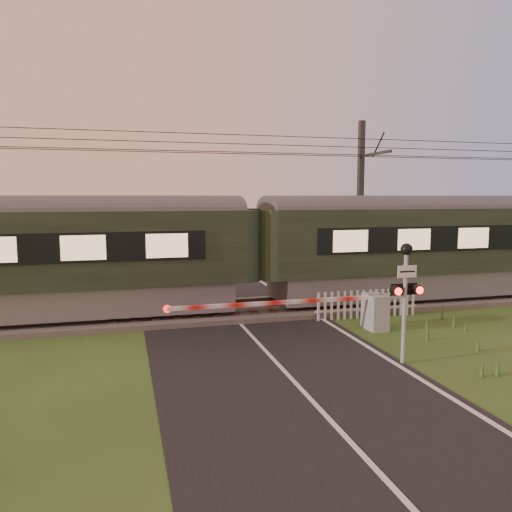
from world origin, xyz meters
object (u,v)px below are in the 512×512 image
object	(u,v)px
crossing_signal	(405,282)
picket_fence	(367,304)
train	(252,251)
boom_gate	(364,310)
catenary_mast	(361,205)

from	to	relation	value
crossing_signal	picket_fence	size ratio (longest dim) A/B	0.80
train	boom_gate	xyz separation A→B (m)	(2.64, -3.25, -1.54)
train	boom_gate	world-z (taller)	train
boom_gate	crossing_signal	xyz separation A→B (m)	(-0.50, -3.03, 1.41)
train	catenary_mast	world-z (taller)	catenary_mast
crossing_signal	picket_fence	distance (m)	4.84
train	catenary_mast	distance (m)	5.89
catenary_mast	crossing_signal	bearing A→B (deg)	-109.92
crossing_signal	picket_fence	xyz separation A→B (m)	(1.31, 4.39, -1.54)
boom_gate	picket_fence	distance (m)	1.59
train	picket_fence	size ratio (longest dim) A/B	10.88
train	catenary_mast	size ratio (longest dim) A/B	5.66
train	picket_fence	distance (m)	4.28
boom_gate	picket_fence	xyz separation A→B (m)	(0.82, 1.36, -0.14)
picket_fence	crossing_signal	bearing A→B (deg)	-106.67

